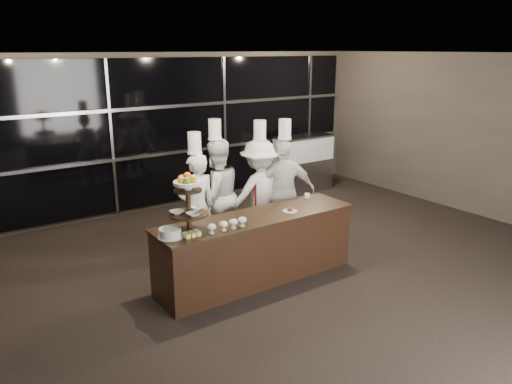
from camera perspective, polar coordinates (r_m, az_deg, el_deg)
room at (r=5.93m, az=11.35°, el=0.44°), size 10.00×10.00×10.00m
window_wall at (r=9.92m, az=-9.67°, el=6.81°), size 8.60×0.10×2.80m
buffet_counter at (r=6.80m, az=0.06°, el=-6.40°), size 2.84×0.74×0.92m
display_stand at (r=6.02m, az=-7.77°, el=-0.74°), size 0.48×0.48×0.74m
compotes at (r=6.14m, az=-3.23°, el=-3.60°), size 0.55×0.11×0.12m
layer_cake at (r=5.98m, az=-9.80°, el=-4.65°), size 0.30×0.30×0.11m
pastry_squares at (r=5.99m, az=-7.36°, el=-4.79°), size 0.20×0.13×0.05m
small_plate at (r=6.84m, az=3.91°, el=-2.11°), size 0.20×0.20×0.05m
chef_cup at (r=7.46m, az=5.89°, el=-0.43°), size 0.08×0.08×0.07m
display_case at (r=11.06m, az=5.40°, el=3.61°), size 1.30×0.57×1.24m
chef_a at (r=7.34m, az=-6.80°, el=-1.61°), size 0.61×0.41×1.94m
chef_b at (r=7.73m, az=-4.57°, el=-0.29°), size 0.86×0.67×2.06m
chef_c at (r=7.89m, az=0.43°, el=-0.07°), size 1.14×0.69×2.02m
chef_d at (r=7.91m, az=3.20°, el=0.05°), size 1.10×0.77×2.03m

